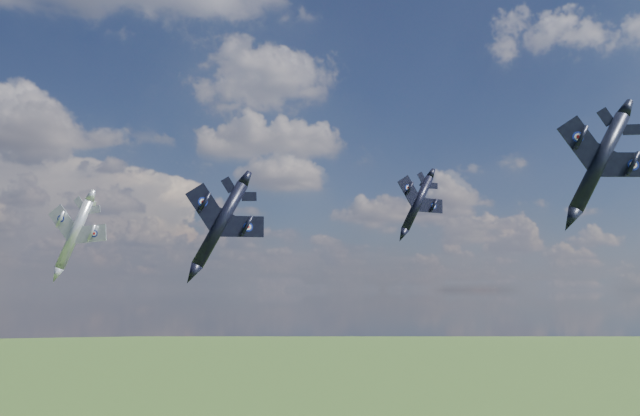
{
  "coord_description": "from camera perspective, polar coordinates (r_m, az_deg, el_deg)",
  "views": [
    {
      "loc": [
        -13.95,
        -58.53,
        73.6
      ],
      "look_at": [
        2.88,
        13.07,
        83.32
      ],
      "focal_mm": 35.0,
      "sensor_mm": 36.0,
      "label": 1
    }
  ],
  "objects": [
    {
      "name": "jet_lead_navy",
      "position": [
        66.19,
        -9.11,
        -1.46
      ],
      "size": [
        10.11,
        13.66,
        6.95
      ],
      "primitive_type": null,
      "rotation": [
        0.0,
        0.48,
        0.02
      ],
      "color": "black"
    },
    {
      "name": "jet_right_navy",
      "position": [
        62.17,
        24.18,
        3.82
      ],
      "size": [
        13.16,
        15.78,
        7.17
      ],
      "primitive_type": null,
      "rotation": [
        0.0,
        0.5,
        -0.26
      ],
      "color": "black"
    },
    {
      "name": "jet_high_navy",
      "position": [
        99.29,
        8.91,
        0.44
      ],
      "size": [
        12.21,
        15.15,
        7.16
      ],
      "primitive_type": null,
      "rotation": [
        0.0,
        0.51,
        0.19
      ],
      "color": "black"
    },
    {
      "name": "jet_left_silver",
      "position": [
        82.57,
        -21.54,
        -2.23
      ],
      "size": [
        13.17,
        14.91,
        5.8
      ],
      "primitive_type": null,
      "rotation": [
        0.0,
        0.4,
        -0.39
      ],
      "color": "#94979E"
    }
  ]
}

